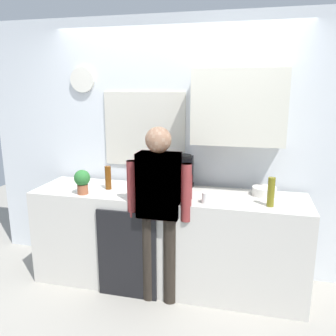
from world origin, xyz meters
The scene contains 15 objects.
ground_plane centered at (0.00, 0.00, 0.00)m, with size 8.00×8.00×0.00m, color #9E998E.
kitchen_counter centered at (0.00, 0.30, 0.47)m, with size 2.59×0.64×0.94m, color beige.
dishwasher_panel centered at (-0.30, -0.03, 0.42)m, with size 0.56×0.02×0.84m, color black.
back_wall_assembly centered at (0.08, 0.70, 1.37)m, with size 4.19×0.42×2.60m.
coffee_maker centered at (0.10, 0.55, 1.08)m, with size 0.20×0.20×0.33m.
bottle_amber_beer centered at (-0.59, 0.29, 1.05)m, with size 0.06×0.06×0.23m, color brown.
bottle_olive_oil centered at (0.93, 0.15, 1.06)m, with size 0.06×0.06×0.25m, color olive.
bottle_red_vinegar centered at (0.23, 0.19, 1.05)m, with size 0.06×0.06×0.22m, color maroon.
cup_blue_mug centered at (-0.26, 0.24, 0.99)m, with size 0.08×0.08×0.10m, color #3351B2.
cup_white_mug centered at (0.40, 0.11, 0.98)m, with size 0.08×0.08×0.10m, color white.
cup_terracotta_mug centered at (-0.10, 0.37, 0.98)m, with size 0.08×0.08×0.09m, color #B26647.
mixing_bowl centered at (0.89, 0.45, 0.98)m, with size 0.22×0.22×0.08m, color white.
potted_plant centered at (-0.76, 0.09, 1.07)m, with size 0.15×0.15×0.23m.
person_at_sink centered at (0.00, 0.00, 0.95)m, with size 0.57×0.22×1.60m.
person_guest centered at (0.00, 0.00, 0.95)m, with size 0.57×0.22×1.60m.
Camera 1 is at (0.76, -2.74, 1.93)m, focal length 37.08 mm.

